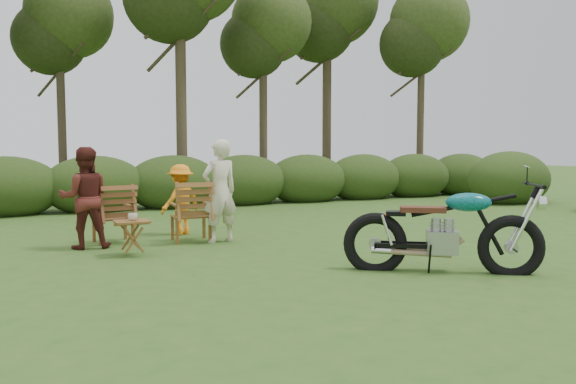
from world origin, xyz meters
name	(u,v)px	position (x,y,z in m)	size (l,w,h in m)	color
ground	(362,277)	(0.00, 0.00, 0.00)	(80.00, 80.00, 0.00)	#2B501A
tree_line	(183,67)	(0.50, 9.74, 3.81)	(22.52, 11.62, 8.14)	#3D3121
motorcycle	(441,272)	(1.06, -0.21, 0.00)	(2.35, 0.90, 1.34)	#0DA7AC
lawn_chair_right	(191,241)	(-1.14, 3.48, 0.00)	(0.70, 0.70, 1.01)	brown
lawn_chair_left	(114,242)	(-2.34, 3.93, 0.00)	(0.67, 0.67, 0.97)	brown
side_table	(132,238)	(-2.28, 2.60, 0.26)	(0.50, 0.42, 0.52)	brown
cup	(133,217)	(-2.26, 2.60, 0.57)	(0.14, 0.14, 0.11)	beige
adult_a	(220,242)	(-0.73, 3.17, 0.00)	(0.63, 0.41, 1.71)	beige
adult_b	(86,248)	(-2.82, 3.54, 0.00)	(0.77, 0.60, 1.59)	#501C16
child	(181,235)	(-1.10, 4.27, 0.00)	(0.83, 0.47, 1.28)	orange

